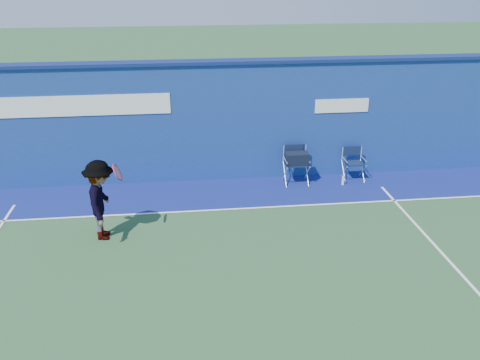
{
  "coord_description": "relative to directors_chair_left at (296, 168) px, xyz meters",
  "views": [
    {
      "loc": [
        -0.45,
        -7.28,
        5.3
      ],
      "look_at": [
        0.7,
        2.6,
        1.0
      ],
      "focal_mm": 38.0,
      "sensor_mm": 36.0,
      "label": 1
    }
  ],
  "objects": [
    {
      "name": "directors_chair_left",
      "position": [
        0.0,
        0.0,
        0.0
      ],
      "size": [
        0.58,
        0.54,
        0.98
      ],
      "color": "silver",
      "rests_on": "ground"
    },
    {
      "name": "out_of_bounds_strip",
      "position": [
        -2.37,
        -0.44,
        -0.41
      ],
      "size": [
        24.0,
        1.8,
        0.01
      ],
      "primitive_type": "cube",
      "color": "navy",
      "rests_on": "ground"
    },
    {
      "name": "ground",
      "position": [
        -2.37,
        -4.54,
        -0.42
      ],
      "size": [
        80.0,
        80.0,
        0.0
      ],
      "primitive_type": "plane",
      "color": "#2B512D",
      "rests_on": "ground"
    },
    {
      "name": "stadium_wall",
      "position": [
        -2.38,
        0.66,
        1.13
      ],
      "size": [
        24.0,
        0.5,
        3.08
      ],
      "color": "navy",
      "rests_on": "ground"
    },
    {
      "name": "water_bottle",
      "position": [
        1.19,
        -0.25,
        -0.3
      ],
      "size": [
        0.07,
        0.07,
        0.24
      ],
      "primitive_type": "cylinder",
      "color": "white",
      "rests_on": "ground"
    },
    {
      "name": "court_lines",
      "position": [
        -2.37,
        -3.94,
        -0.41
      ],
      "size": [
        24.0,
        12.0,
        0.01
      ],
      "color": "white",
      "rests_on": "out_of_bounds_strip"
    },
    {
      "name": "directors_chair_right",
      "position": [
        1.54,
        0.06,
        -0.15
      ],
      "size": [
        0.51,
        0.46,
        0.85
      ],
      "color": "silver",
      "rests_on": "ground"
    },
    {
      "name": "tennis_player",
      "position": [
        -4.55,
        -2.29,
        0.43
      ],
      "size": [
        0.81,
        1.1,
        1.69
      ],
      "color": "#EA4738",
      "rests_on": "ground"
    }
  ]
}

